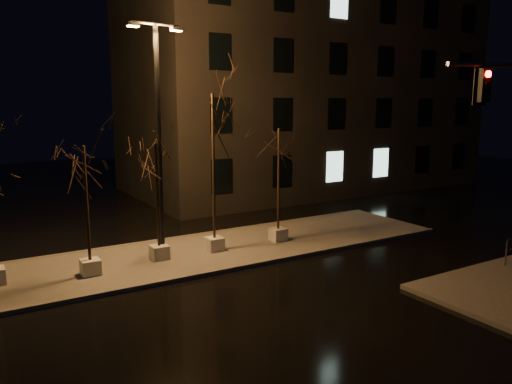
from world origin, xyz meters
TOP-DOWN VIEW (x-y plane):
  - ground at (0.00, 0.00)m, footprint 90.00×90.00m
  - median at (0.00, 6.00)m, footprint 22.00×5.00m
  - building at (14.00, 18.00)m, footprint 25.00×12.00m
  - tree_1 at (-4.67, 5.41)m, footprint 1.80×1.80m
  - tree_2 at (-1.94, 5.84)m, footprint 1.80×1.80m
  - tree_3 at (0.42, 5.75)m, footprint 1.80×1.80m
  - tree_4 at (3.50, 5.66)m, footprint 1.80×1.80m
  - streetlight_main at (-1.76, 5.95)m, footprint 2.22×0.59m

SIDE VIEW (x-z plane):
  - ground at x=0.00m, z-range 0.00..0.00m
  - median at x=0.00m, z-range 0.00..0.15m
  - tree_2 at x=-1.94m, z-range 1.35..5.98m
  - tree_1 at x=-4.67m, z-range 1.37..6.06m
  - tree_4 at x=3.50m, z-range 1.46..6.54m
  - tree_3 at x=0.42m, z-range 1.84..8.40m
  - streetlight_main at x=-1.76m, z-range 0.83..9.72m
  - building at x=14.00m, z-range 0.00..15.00m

